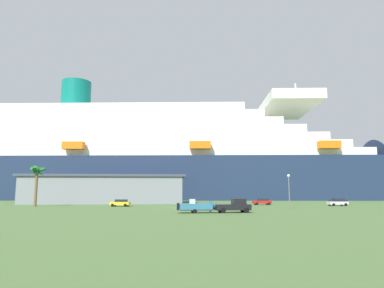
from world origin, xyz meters
The scene contains 11 objects.
ground_plane centered at (0.00, 30.00, 0.00)m, with size 600.00×600.00×0.00m, color #4C6B38.
cruise_ship centered at (-14.58, 73.84, 16.05)m, with size 249.50×48.61×58.60m.
terminal_building centered at (-20.21, 28.85, 3.98)m, with size 45.58×25.77×7.91m.
pickup_truck centered at (9.81, -18.18, 1.04)m, with size 5.80×2.82×2.20m.
small_boat_on_trailer centered at (4.30, -18.86, 0.97)m, with size 7.10×2.61×2.15m.
palm_tree centered at (-31.16, 5.07, 7.18)m, with size 3.59×3.52×9.09m.
street_lamp centered at (22.11, -7.58, 4.42)m, with size 0.56×0.56×6.62m.
parked_car_red_hatchback centered at (21.85, 13.41, 0.83)m, with size 4.72×2.15×1.58m.
parked_car_silver_sedan centered at (38.01, 6.60, 0.83)m, with size 4.52×2.33×1.58m.
parked_car_black_coupe centered at (41.96, 14.81, 0.83)m, with size 4.39×2.32×1.58m.
parked_car_yellow_taxi centered at (-12.20, 5.02, 0.83)m, with size 4.57×2.58×1.58m.
Camera 1 is at (1.40, -72.32, 3.26)m, focal length 31.62 mm.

